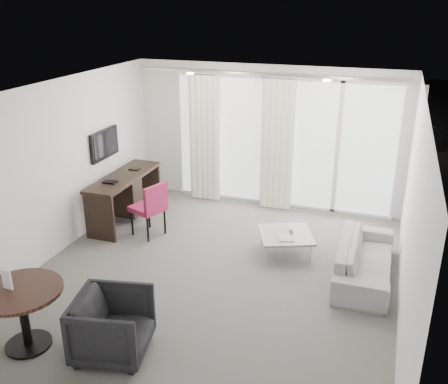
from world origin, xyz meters
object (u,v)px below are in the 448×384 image
(coffee_table, at_px, (285,244))
(rattan_chair_a, at_px, (344,166))
(sofa, at_px, (365,259))
(rattan_chair_b, at_px, (370,164))
(desk_chair, at_px, (148,209))
(round_table, at_px, (24,318))
(desk, at_px, (125,198))
(tub_armchair, at_px, (113,326))

(coffee_table, distance_m, rattan_chair_a, 3.59)
(sofa, height_order, rattan_chair_b, rattan_chair_b)
(rattan_chair_a, distance_m, rattan_chair_b, 0.55)
(desk_chair, height_order, coffee_table, desk_chair)
(round_table, xyz_separation_m, coffee_table, (2.29, 3.07, -0.20))
(coffee_table, relative_size, rattan_chair_a, 1.06)
(desk_chair, relative_size, sofa, 0.50)
(desk, distance_m, round_table, 3.46)
(desk_chair, xyz_separation_m, rattan_chair_b, (3.29, 3.77, -0.05))
(tub_armchair, distance_m, sofa, 3.59)
(desk_chair, distance_m, tub_armchair, 2.98)
(desk, height_order, rattan_chair_b, rattan_chair_b)
(coffee_table, xyz_separation_m, rattan_chair_b, (1.00, 3.71, 0.24))
(tub_armchair, height_order, sofa, tub_armchair)
(desk, distance_m, rattan_chair_a, 4.69)
(desk_chair, distance_m, coffee_table, 2.31)
(desk, relative_size, desk_chair, 1.92)
(round_table, bearing_deg, tub_armchair, 11.86)
(desk_chair, xyz_separation_m, round_table, (0.01, -3.01, -0.09))
(coffee_table, bearing_deg, desk_chair, -178.50)
(desk, bearing_deg, round_table, -79.26)
(round_table, distance_m, rattan_chair_b, 7.53)
(round_table, relative_size, rattan_chair_a, 1.27)
(desk, distance_m, desk_chair, 0.75)
(round_table, relative_size, tub_armchair, 1.17)
(coffee_table, xyz_separation_m, sofa, (1.20, -0.28, 0.09))
(desk_chair, bearing_deg, tub_armchair, -49.85)
(desk_chair, relative_size, rattan_chair_b, 1.11)
(desk_chair, height_order, rattan_chair_b, desk_chair)
(round_table, height_order, tub_armchair, round_table)
(sofa, height_order, rattan_chair_a, rattan_chair_a)
(desk, distance_m, coffee_table, 2.96)
(tub_armchair, bearing_deg, rattan_chair_a, -27.01)
(tub_armchair, xyz_separation_m, rattan_chair_a, (1.76, 6.42, 0.00))
(desk, bearing_deg, coffee_table, -6.34)
(desk_chair, distance_m, round_table, 3.01)
(desk_chair, height_order, round_table, desk_chair)
(coffee_table, xyz_separation_m, rattan_chair_a, (0.47, 3.56, 0.19))
(desk, xyz_separation_m, coffee_table, (2.93, -0.33, -0.24))
(desk_chair, height_order, tub_armchair, desk_chair)
(coffee_table, bearing_deg, rattan_chair_b, 74.98)
(rattan_chair_a, bearing_deg, coffee_table, -103.98)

